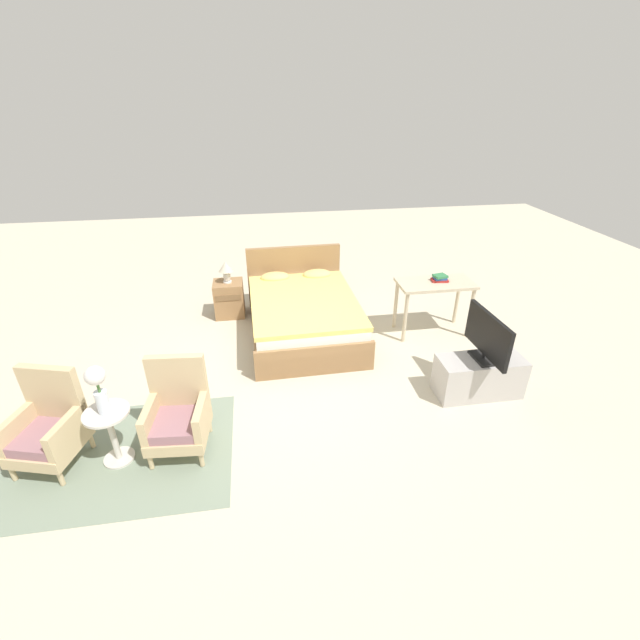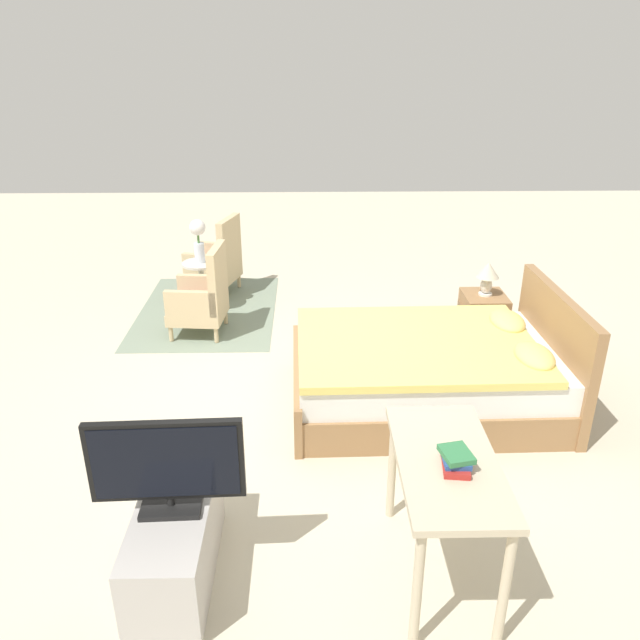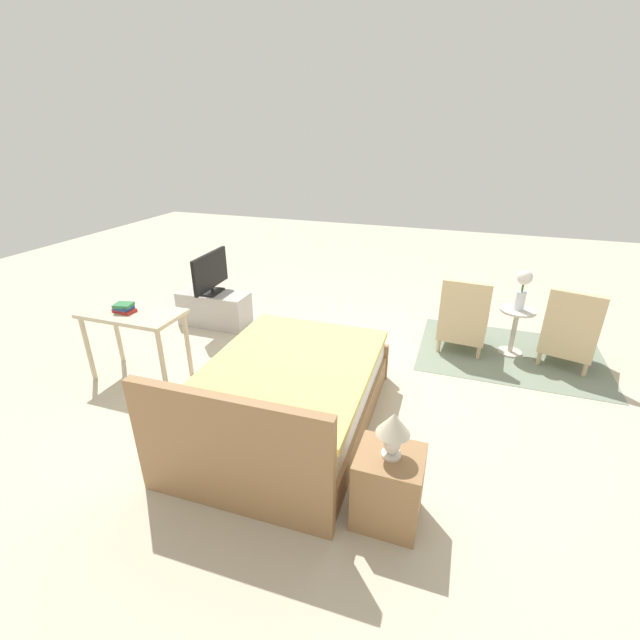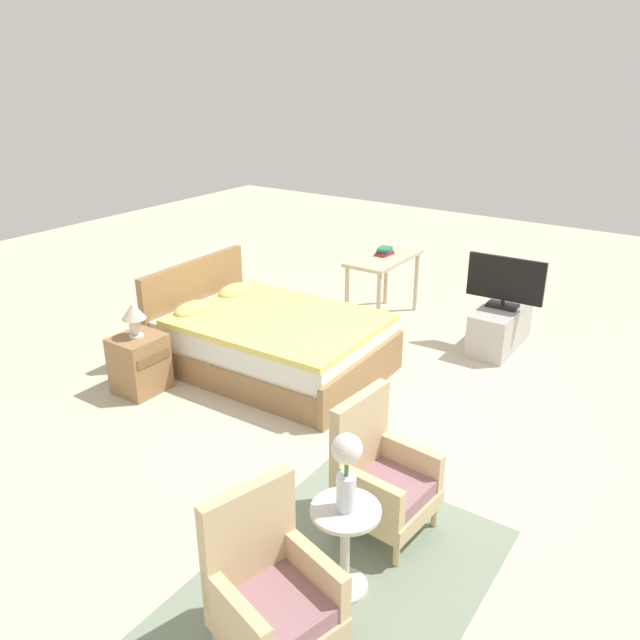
{
  "view_description": "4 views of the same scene",
  "coord_description": "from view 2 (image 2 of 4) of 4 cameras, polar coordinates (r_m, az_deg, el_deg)",
  "views": [
    {
      "loc": [
        -0.42,
        -4.34,
        3.08
      ],
      "look_at": [
        0.25,
        -0.07,
        0.77
      ],
      "focal_mm": 24.0,
      "sensor_mm": 36.0,
      "label": 1
    },
    {
      "loc": [
        4.63,
        0.04,
        2.74
      ],
      "look_at": [
        0.3,
        0.13,
        0.82
      ],
      "focal_mm": 35.0,
      "sensor_mm": 36.0,
      "label": 2
    },
    {
      "loc": [
        -1.15,
        3.94,
        2.49
      ],
      "look_at": [
        0.11,
        0.27,
        0.75
      ],
      "focal_mm": 24.0,
      "sensor_mm": 36.0,
      "label": 3
    },
    {
      "loc": [
        -4.24,
        -2.6,
        2.85
      ],
      "look_at": [
        -0.02,
        0.29,
        0.76
      ],
      "focal_mm": 35.0,
      "sensor_mm": 36.0,
      "label": 4
    }
  ],
  "objects": [
    {
      "name": "book_stack",
      "position": [
        3.31,
        12.32,
        -12.35
      ],
      "size": [
        0.24,
        0.17,
        0.09
      ],
      "color": "#AD2823",
      "rests_on": "vanity_desk"
    },
    {
      "name": "vanity_desk",
      "position": [
        3.45,
        11.42,
        -13.95
      ],
      "size": [
        1.04,
        0.52,
        0.77
      ],
      "color": "beige",
      "rests_on": "ground_plane"
    },
    {
      "name": "ground_plane",
      "position": [
        5.39,
        -1.46,
        -6.75
      ],
      "size": [
        16.0,
        16.0,
        0.0
      ],
      "primitive_type": "plane",
      "color": "beige"
    },
    {
      "name": "side_table",
      "position": [
        7.0,
        -10.76,
        3.54
      ],
      "size": [
        0.4,
        0.4,
        0.57
      ],
      "color": "beige",
      "rests_on": "ground_plane"
    },
    {
      "name": "flower_vase",
      "position": [
        6.85,
        -11.08,
        7.51
      ],
      "size": [
        0.17,
        0.17,
        0.48
      ],
      "color": "silver",
      "rests_on": "side_table"
    },
    {
      "name": "table_lamp",
      "position": [
        6.1,
        15.07,
        4.11
      ],
      "size": [
        0.22,
        0.22,
        0.33
      ],
      "color": "silver",
      "rests_on": "nightstand"
    },
    {
      "name": "tv_flatscreen",
      "position": [
        3.41,
        -13.86,
        -12.77
      ],
      "size": [
        0.21,
        0.81,
        0.55
      ],
      "color": "black",
      "rests_on": "tv_stand"
    },
    {
      "name": "floor_rug",
      "position": [
        7.12,
        -10.23,
        0.87
      ],
      "size": [
        2.1,
        1.5,
        0.01
      ],
      "color": "gray",
      "rests_on": "ground_plane"
    },
    {
      "name": "tv_stand",
      "position": [
        3.73,
        -13.04,
        -19.14
      ],
      "size": [
        0.96,
        0.4,
        0.46
      ],
      "color": "#B7B2AD",
      "rests_on": "ground_plane"
    },
    {
      "name": "nightstand",
      "position": [
        6.28,
        14.6,
        -0.09
      ],
      "size": [
        0.44,
        0.41,
        0.55
      ],
      "color": "#997047",
      "rests_on": "ground_plane"
    },
    {
      "name": "bed",
      "position": [
        5.19,
        10.09,
        -4.65
      ],
      "size": [
        1.51,
        2.17,
        0.96
      ],
      "color": "#997047",
      "rests_on": "ground_plane"
    },
    {
      "name": "armchair_by_window_left",
      "position": [
        7.5,
        -9.39,
        5.21
      ],
      "size": [
        0.67,
        0.67,
        0.92
      ],
      "color": "#CCB284",
      "rests_on": "floor_rug"
    },
    {
      "name": "armchair_by_window_right",
      "position": [
        6.44,
        -10.68,
        1.96
      ],
      "size": [
        0.58,
        0.58,
        0.92
      ],
      "color": "#CCB284",
      "rests_on": "floor_rug"
    }
  ]
}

